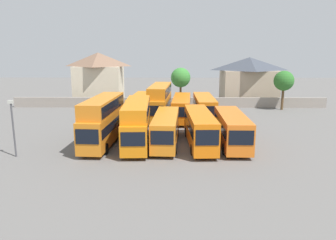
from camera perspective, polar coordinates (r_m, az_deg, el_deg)
The scene contains 16 objects.
ground at distance 52.36m, azimuth 0.19°, elevation 1.20°, with size 140.00×140.00×0.00m, color #605E5B.
depot_boundary_wall at distance 57.67m, azimuth 0.24°, elevation 3.14°, with size 56.00×0.50×1.80m, color gray.
bus_1 at distance 35.27m, azimuth -11.50°, elevation 0.25°, with size 3.12×10.79×5.09m.
bus_2 at distance 34.57m, azimuth -5.55°, elevation -0.15°, with size 2.99×11.09×4.69m.
bus_3 at distance 34.72m, azimuth -0.36°, elevation -1.34°, with size 2.95×10.67×3.28m.
bus_4 at distance 34.52m, azimuth 5.65°, elevation -1.24°, with size 2.86×11.09×3.56m.
bus_5 at distance 35.07m, azimuth 11.26°, elevation -1.33°, with size 2.82×10.53×3.41m.
bus_6 at distance 47.80m, azimuth -4.85°, elevation 2.56°, with size 3.26×10.63×3.56m.
bus_7 at distance 47.54m, azimuth -1.46°, elevation 3.54°, with size 3.36×10.89×5.06m.
bus_8 at distance 47.50m, azimuth 2.44°, elevation 2.37°, with size 3.17×11.56×3.31m.
bus_9 at distance 47.52m, azimuth 6.46°, elevation 2.39°, with size 2.68×10.81×3.44m.
house_terrace_left at distance 65.13m, azimuth -12.17°, elevation 7.48°, with size 9.28×7.53×9.66m.
house_terrace_centre at distance 64.99m, azimuth 14.14°, elevation 6.98°, with size 10.83×7.87×8.77m.
tree_left_of_lot at distance 59.66m, azimuth 2.26°, elevation 7.51°, with size 3.60×3.60×6.95m.
tree_behind_wall at distance 58.38m, azimuth 19.89°, elevation 6.52°, with size 3.40×3.40×6.69m.
lamp_post_lot_edge at distance 33.71m, azimuth -25.83°, elevation -0.72°, with size 0.50×0.24×5.50m.
Camera 1 is at (0.43, -33.38, 10.05)m, focal length 34.31 mm.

